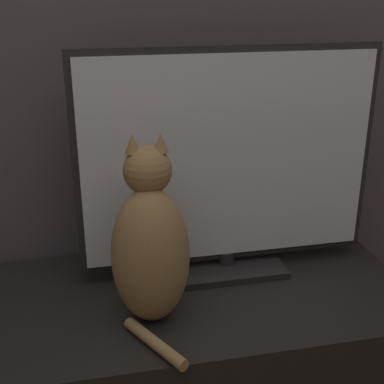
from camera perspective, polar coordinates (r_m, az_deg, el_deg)
name	(u,v)px	position (r m, az deg, el deg)	size (l,w,h in m)	color
tv_stand	(159,362)	(1.57, -3.51, -17.64)	(1.37, 0.56, 0.42)	black
tv	(228,167)	(1.45, 3.87, 2.68)	(0.83, 0.19, 0.63)	black
cat	(150,247)	(1.28, -4.48, -5.85)	(0.20, 0.31, 0.47)	#997547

